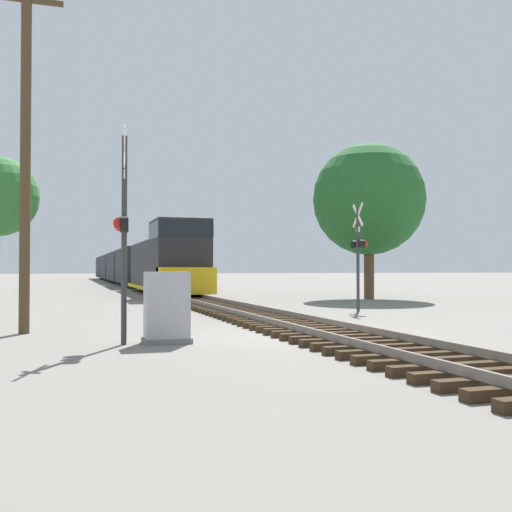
# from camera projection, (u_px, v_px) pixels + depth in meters

# --- Properties ---
(ground_plane) EXTENTS (400.00, 400.00, 0.00)m
(ground_plane) POSITION_uv_depth(u_px,v_px,m) (318.00, 335.00, 14.86)
(ground_plane) COLOR slate
(rail_track_bed) EXTENTS (2.60, 160.00, 0.31)m
(rail_track_bed) POSITION_uv_depth(u_px,v_px,m) (318.00, 329.00, 14.86)
(rail_track_bed) COLOR #382819
(rail_track_bed) RESTS_ON ground
(freight_train) EXTENTS (2.98, 75.83, 4.35)m
(freight_train) POSITION_uv_depth(u_px,v_px,m) (124.00, 267.00, 65.84)
(freight_train) COLOR #232326
(freight_train) RESTS_ON ground
(crossing_signal_near) EXTENTS (0.40, 1.01, 4.70)m
(crossing_signal_near) POSITION_uv_depth(u_px,v_px,m) (123.00, 226.00, 12.96)
(crossing_signal_near) COLOR #333333
(crossing_signal_near) RESTS_ON ground
(crossing_signal_far) EXTENTS (0.36, 1.01, 4.18)m
(crossing_signal_far) POSITION_uv_depth(u_px,v_px,m) (359.00, 249.00, 23.13)
(crossing_signal_far) COLOR #333333
(crossing_signal_far) RESTS_ON ground
(relay_cabinet) EXTENTS (1.05, 0.69, 1.57)m
(relay_cabinet) POSITION_uv_depth(u_px,v_px,m) (167.00, 308.00, 13.20)
(relay_cabinet) COLOR slate
(relay_cabinet) RESTS_ON ground
(utility_pole) EXTENTS (1.80, 0.26, 9.14)m
(utility_pole) POSITION_uv_depth(u_px,v_px,m) (25.00, 148.00, 15.24)
(utility_pole) COLOR #4C3A23
(utility_pole) RESTS_ON ground
(tree_far_right) EXTENTS (6.13, 6.13, 8.53)m
(tree_far_right) POSITION_uv_depth(u_px,v_px,m) (369.00, 199.00, 32.82)
(tree_far_right) COLOR brown
(tree_far_right) RESTS_ON ground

